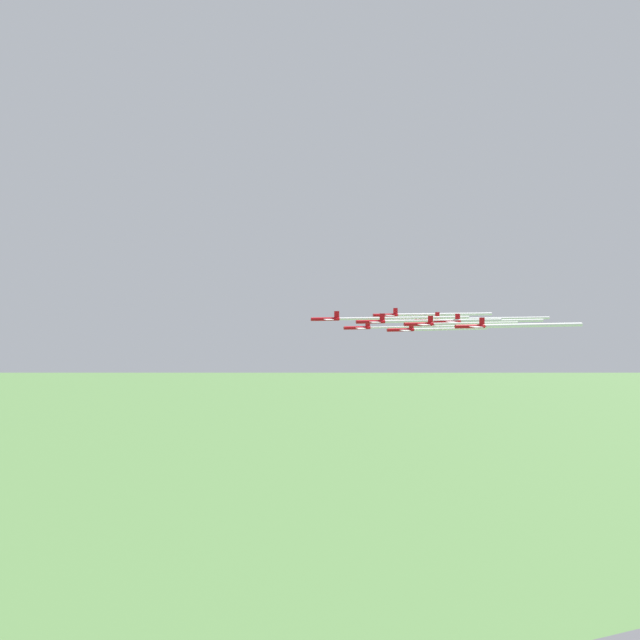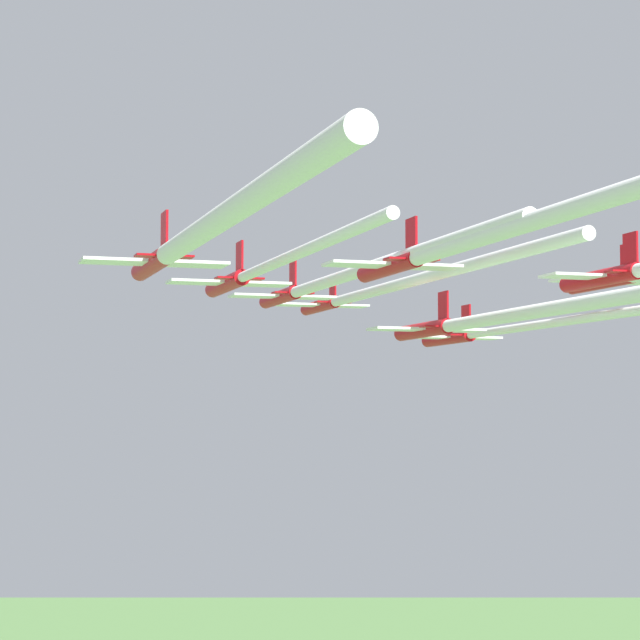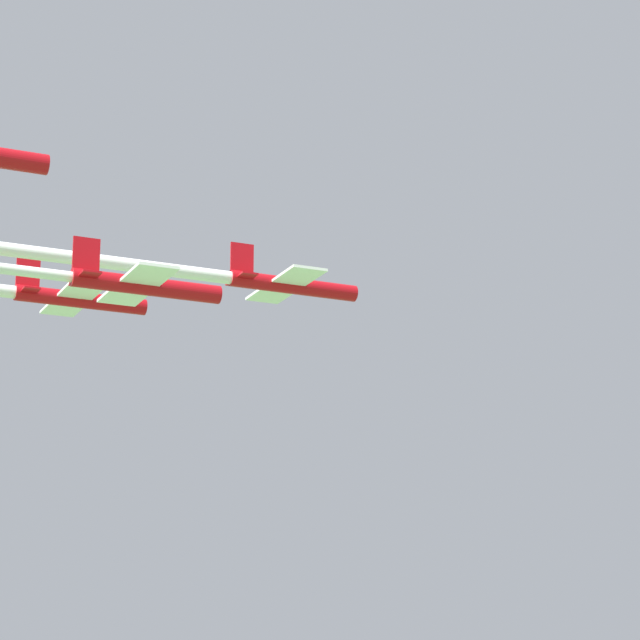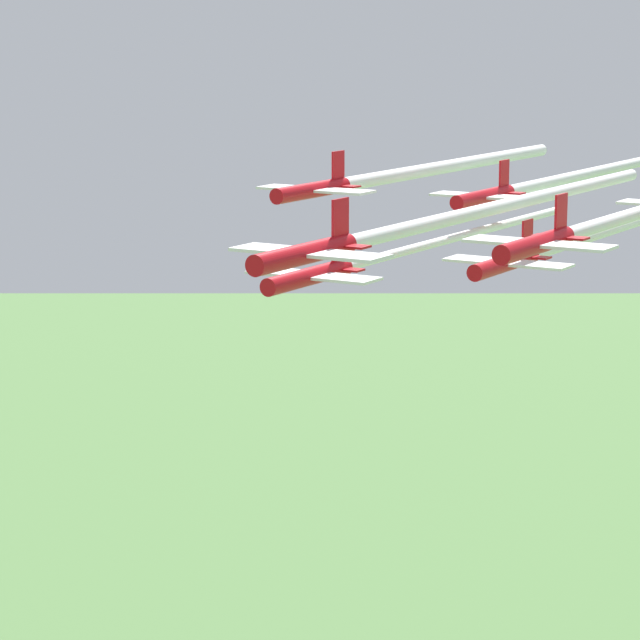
{
  "view_description": "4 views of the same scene",
  "coord_description": "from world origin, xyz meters",
  "px_view_note": "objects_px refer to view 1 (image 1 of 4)",
  "views": [
    {
      "loc": [
        106.37,
        83.33,
        171.16
      ],
      "look_at": [
        -51.86,
        -4.53,
        159.27
      ],
      "focal_mm": 28.0,
      "sensor_mm": 36.0,
      "label": 1
    },
    {
      "loc": [
        -107.3,
        119.48,
        147.97
      ],
      "look_at": [
        -54.73,
        -2.02,
        157.85
      ],
      "focal_mm": 70.0,
      "sensor_mm": 36.0,
      "label": 2
    },
    {
      "loc": [
        -162.11,
        -38.19,
        125.62
      ],
      "look_at": [
        -50.85,
        -4.8,
        157.5
      ],
      "focal_mm": 85.0,
      "sensor_mm": 36.0,
      "label": 3
    },
    {
      "loc": [
        30.83,
        -30.48,
        172.75
      ],
      "look_at": [
        -60.57,
        -0.43,
        154.13
      ],
      "focal_mm": 85.0,
      "sensor_mm": 36.0,
      "label": 4
    }
  ],
  "objects_px": {
    "jet_6": "(471,326)",
    "jet_7": "(448,321)",
    "jet_8": "(428,319)",
    "jet_3": "(420,324)",
    "jet_1": "(372,322)",
    "jet_0": "(326,319)",
    "jet_5": "(386,315)",
    "jet_4": "(401,330)",
    "jet_2": "(358,328)"
  },
  "relations": [
    {
      "from": "jet_6",
      "to": "jet_7",
      "type": "distance_m",
      "value": 17.24
    },
    {
      "from": "jet_7",
      "to": "jet_8",
      "type": "bearing_deg",
      "value": -0.0
    },
    {
      "from": "jet_3",
      "to": "jet_8",
      "type": "bearing_deg",
      "value": -29.54
    },
    {
      "from": "jet_1",
      "to": "jet_0",
      "type": "bearing_deg",
      "value": 59.53
    },
    {
      "from": "jet_7",
      "to": "jet_8",
      "type": "distance_m",
      "value": 17.24
    },
    {
      "from": "jet_1",
      "to": "jet_8",
      "type": "bearing_deg",
      "value": -59.53
    },
    {
      "from": "jet_5",
      "to": "jet_8",
      "type": "xyz_separation_m",
      "value": [
        -3.08,
        16.72,
        -1.44
      ]
    },
    {
      "from": "jet_8",
      "to": "jet_4",
      "type": "bearing_deg",
      "value": 120.47
    },
    {
      "from": "jet_0",
      "to": "jet_6",
      "type": "height_order",
      "value": "jet_0"
    },
    {
      "from": "jet_0",
      "to": "jet_7",
      "type": "bearing_deg",
      "value": -101.09
    },
    {
      "from": "jet_8",
      "to": "jet_6",
      "type": "bearing_deg",
      "value": 180.0
    },
    {
      "from": "jet_7",
      "to": "jet_6",
      "type": "bearing_deg",
      "value": -180.0
    },
    {
      "from": "jet_4",
      "to": "jet_7",
      "type": "bearing_deg",
      "value": -120.47
    },
    {
      "from": "jet_0",
      "to": "jet_7",
      "type": "distance_m",
      "value": 44.8
    },
    {
      "from": "jet_1",
      "to": "jet_5",
      "type": "bearing_deg",
      "value": -29.54
    },
    {
      "from": "jet_0",
      "to": "jet_2",
      "type": "height_order",
      "value": "jet_0"
    },
    {
      "from": "jet_1",
      "to": "jet_2",
      "type": "bearing_deg",
      "value": -0.0
    },
    {
      "from": "jet_2",
      "to": "jet_8",
      "type": "xyz_separation_m",
      "value": [
        -19.18,
        22.15,
        2.91
      ]
    },
    {
      "from": "jet_3",
      "to": "jet_5",
      "type": "relative_size",
      "value": 1.0
    },
    {
      "from": "jet_2",
      "to": "jet_7",
      "type": "relative_size",
      "value": 1.0
    },
    {
      "from": "jet_7",
      "to": "jet_0",
      "type": "bearing_deg",
      "value": 78.91
    },
    {
      "from": "jet_3",
      "to": "jet_4",
      "type": "xyz_separation_m",
      "value": [
        -13.03,
        -11.28,
        -3.43
      ]
    },
    {
      "from": "jet_6",
      "to": "jet_8",
      "type": "xyz_separation_m",
      "value": [
        -26.06,
        -22.57,
        0.14
      ]
    },
    {
      "from": "jet_4",
      "to": "jet_7",
      "type": "relative_size",
      "value": 1.0
    },
    {
      "from": "jet_2",
      "to": "jet_7",
      "type": "xyz_separation_m",
      "value": [
        -6.15,
        33.43,
        3.18
      ]
    },
    {
      "from": "jet_1",
      "to": "jet_6",
      "type": "xyz_separation_m",
      "value": [
        -6.15,
        33.43,
        -0.79
      ]
    },
    {
      "from": "jet_7",
      "to": "jet_5",
      "type": "bearing_deg",
      "value": 29.54
    },
    {
      "from": "jet_0",
      "to": "jet_4",
      "type": "bearing_deg",
      "value": -90.0
    },
    {
      "from": "jet_0",
      "to": "jet_1",
      "type": "bearing_deg",
      "value": -120.47
    },
    {
      "from": "jet_0",
      "to": "jet_3",
      "type": "xyz_separation_m",
      "value": [
        -6.15,
        33.43,
        -1.05
      ]
    },
    {
      "from": "jet_4",
      "to": "jet_5",
      "type": "xyz_separation_m",
      "value": [
        -13.03,
        -11.28,
        4.68
      ]
    },
    {
      "from": "jet_1",
      "to": "jet_2",
      "type": "xyz_separation_m",
      "value": [
        -13.03,
        -11.28,
        -3.55
      ]
    },
    {
      "from": "jet_1",
      "to": "jet_8",
      "type": "height_order",
      "value": "jet_1"
    },
    {
      "from": "jet_1",
      "to": "jet_7",
      "type": "distance_m",
      "value": 29.3
    },
    {
      "from": "jet_4",
      "to": "jet_6",
      "type": "xyz_separation_m",
      "value": [
        9.95,
        28.0,
        3.09
      ]
    },
    {
      "from": "jet_4",
      "to": "jet_0",
      "type": "bearing_deg",
      "value": 90.0
    },
    {
      "from": "jet_5",
      "to": "jet_8",
      "type": "relative_size",
      "value": 1.0
    },
    {
      "from": "jet_4",
      "to": "jet_8",
      "type": "relative_size",
      "value": 1.0
    },
    {
      "from": "jet_3",
      "to": "jet_7",
      "type": "xyz_separation_m",
      "value": [
        -16.11,
        5.43,
        0.08
      ]
    },
    {
      "from": "jet_7",
      "to": "jet_2",
      "type": "bearing_deg",
      "value": 59.53
    },
    {
      "from": "jet_6",
      "to": "jet_5",
      "type": "bearing_deg",
      "value": 18.78
    },
    {
      "from": "jet_3",
      "to": "jet_5",
      "type": "xyz_separation_m",
      "value": [
        -26.06,
        -22.57,
        1.25
      ]
    },
    {
      "from": "jet_1",
      "to": "jet_6",
      "type": "height_order",
      "value": "jet_1"
    },
    {
      "from": "jet_5",
      "to": "jet_7",
      "type": "distance_m",
      "value": 29.74
    },
    {
      "from": "jet_1",
      "to": "jet_5",
      "type": "relative_size",
      "value": 1.0
    },
    {
      "from": "jet_5",
      "to": "jet_4",
      "type": "bearing_deg",
      "value": -180.0
    },
    {
      "from": "jet_0",
      "to": "jet_8",
      "type": "bearing_deg",
      "value": -78.91
    },
    {
      "from": "jet_1",
      "to": "jet_3",
      "type": "xyz_separation_m",
      "value": [
        -3.08,
        16.72,
        -0.45
      ]
    },
    {
      "from": "jet_1",
      "to": "jet_6",
      "type": "bearing_deg",
      "value": -120.47
    },
    {
      "from": "jet_1",
      "to": "jet_7",
      "type": "relative_size",
      "value": 1.0
    }
  ]
}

